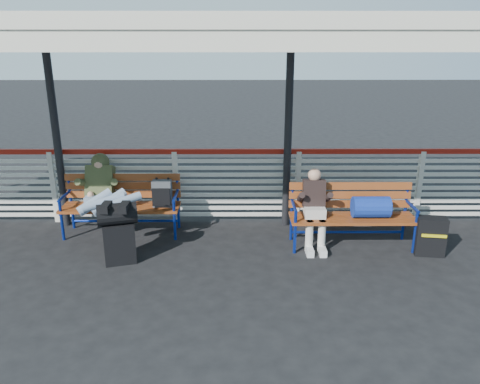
{
  "coord_description": "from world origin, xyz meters",
  "views": [
    {
      "loc": [
        1.02,
        -5.42,
        2.92
      ],
      "look_at": [
        1.05,
        1.0,
        0.81
      ],
      "focal_mm": 35.0,
      "sensor_mm": 36.0,
      "label": 1
    }
  ],
  "objects_px": {
    "luggage_stack": "(119,231)",
    "suitcase_side": "(430,236)",
    "bench_right": "(360,208)",
    "traveler_man": "(105,197)",
    "companion_person": "(315,208)",
    "bench_left": "(131,198)"
  },
  "relations": [
    {
      "from": "luggage_stack",
      "to": "companion_person",
      "type": "xyz_separation_m",
      "value": [
        2.71,
        0.52,
        0.13
      ]
    },
    {
      "from": "luggage_stack",
      "to": "suitcase_side",
      "type": "height_order",
      "value": "luggage_stack"
    },
    {
      "from": "traveler_man",
      "to": "suitcase_side",
      "type": "height_order",
      "value": "traveler_man"
    },
    {
      "from": "bench_left",
      "to": "companion_person",
      "type": "bearing_deg",
      "value": -10.57
    },
    {
      "from": "companion_person",
      "to": "suitcase_side",
      "type": "height_order",
      "value": "companion_person"
    },
    {
      "from": "suitcase_side",
      "to": "luggage_stack",
      "type": "bearing_deg",
      "value": -168.66
    },
    {
      "from": "luggage_stack",
      "to": "bench_right",
      "type": "height_order",
      "value": "bench_right"
    },
    {
      "from": "bench_right",
      "to": "traveler_man",
      "type": "bearing_deg",
      "value": 177.72
    },
    {
      "from": "traveler_man",
      "to": "suitcase_side",
      "type": "xyz_separation_m",
      "value": [
        4.66,
        -0.46,
        -0.44
      ]
    },
    {
      "from": "bench_left",
      "to": "suitcase_side",
      "type": "relative_size",
      "value": 3.24
    },
    {
      "from": "bench_left",
      "to": "companion_person",
      "type": "xyz_separation_m",
      "value": [
        2.76,
        -0.52,
        0.02
      ]
    },
    {
      "from": "luggage_stack",
      "to": "bench_right",
      "type": "xyz_separation_m",
      "value": [
        3.37,
        0.54,
        0.12
      ]
    },
    {
      "from": "luggage_stack",
      "to": "companion_person",
      "type": "relative_size",
      "value": 0.75
    },
    {
      "from": "traveler_man",
      "to": "bench_right",
      "type": "bearing_deg",
      "value": -2.28
    },
    {
      "from": "bench_right",
      "to": "suitcase_side",
      "type": "relative_size",
      "value": 3.24
    },
    {
      "from": "luggage_stack",
      "to": "suitcase_side",
      "type": "distance_m",
      "value": 4.32
    },
    {
      "from": "companion_person",
      "to": "bench_right",
      "type": "bearing_deg",
      "value": 1.37
    },
    {
      "from": "luggage_stack",
      "to": "suitcase_side",
      "type": "relative_size",
      "value": 1.54
    },
    {
      "from": "luggage_stack",
      "to": "traveler_man",
      "type": "relative_size",
      "value": 0.52
    },
    {
      "from": "bench_left",
      "to": "traveler_man",
      "type": "relative_size",
      "value": 1.1
    },
    {
      "from": "bench_right",
      "to": "suitcase_side",
      "type": "xyz_separation_m",
      "value": [
        0.94,
        -0.31,
        -0.3
      ]
    },
    {
      "from": "bench_left",
      "to": "bench_right",
      "type": "relative_size",
      "value": 1.0
    }
  ]
}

